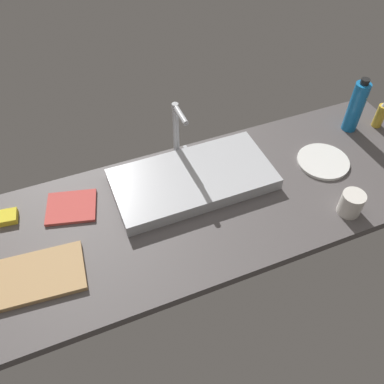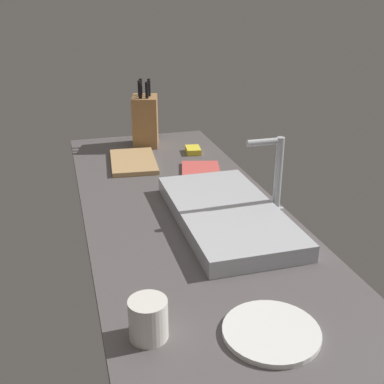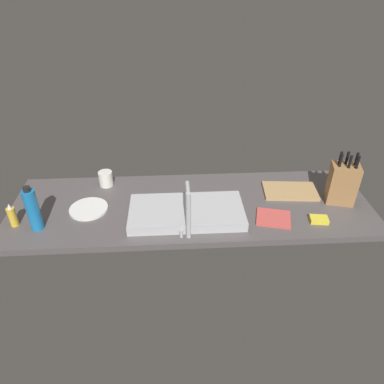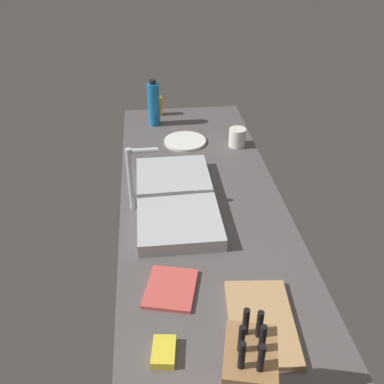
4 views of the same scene
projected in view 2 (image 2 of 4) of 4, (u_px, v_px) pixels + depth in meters
countertop_slab at (191, 226)px, 147.47cm from camera, size 194.63×63.47×3.50cm
sink_basin at (226, 214)px, 145.67cm from camera, size 58.93×29.56×4.91cm
faucet at (275, 172)px, 144.81cm from camera, size 5.50×11.82×25.27cm
knife_block at (145, 120)px, 214.55cm from camera, size 16.46×13.94×29.14cm
cutting_board at (133, 162)px, 194.81cm from camera, size 31.33×20.38×1.80cm
dinner_plate at (271, 332)px, 98.32cm from camera, size 20.30×20.30×1.20cm
dish_towel at (201, 169)px, 187.12cm from camera, size 20.25×18.39×1.20cm
coffee_mug at (148, 319)px, 96.20cm from camera, size 8.03×8.03×8.73cm
dish_sponge at (193, 150)px, 207.68cm from camera, size 9.73×7.17×2.40cm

